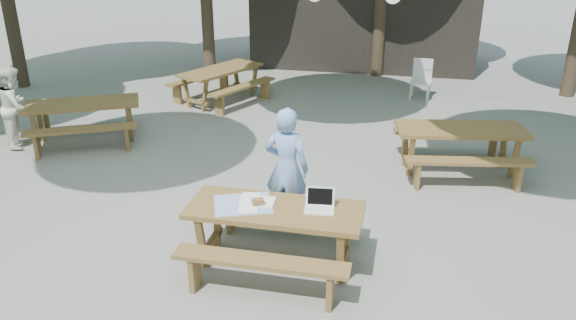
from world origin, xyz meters
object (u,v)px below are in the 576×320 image
at_px(picnic_table_nw, 84,121).
at_px(plastic_chair, 420,88).
at_px(second_person, 16,107).
at_px(main_picnic_table, 275,235).
at_px(woman, 287,168).

height_order(picnic_table_nw, plastic_chair, plastic_chair).
bearing_deg(plastic_chair, second_person, -140.31).
xyz_separation_m(picnic_table_nw, plastic_chair, (6.02, 4.11, -0.13)).
xyz_separation_m(picnic_table_nw, second_person, (-1.02, -0.43, 0.34)).
relative_size(main_picnic_table, picnic_table_nw, 0.83).
relative_size(second_person, plastic_chair, 1.61).
height_order(picnic_table_nw, woman, woman).
distance_m(main_picnic_table, picnic_table_nw, 5.43).
distance_m(woman, second_person, 5.63).
bearing_deg(woman, second_person, -11.25).
height_order(main_picnic_table, picnic_table_nw, same).
bearing_deg(main_picnic_table, second_person, 152.69).
bearing_deg(woman, main_picnic_table, 102.09).
bearing_deg(picnic_table_nw, plastic_chair, 7.47).
bearing_deg(second_person, woman, -131.29).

